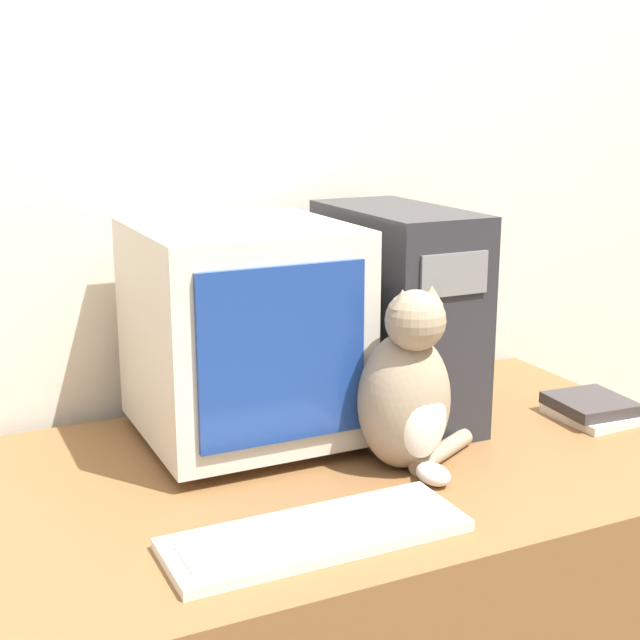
# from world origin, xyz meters

# --- Properties ---
(wall_back) EXTENTS (7.00, 0.05, 2.50)m
(wall_back) POSITION_xyz_m (0.00, 0.89, 1.25)
(wall_back) COLOR beige
(wall_back) RESTS_ON ground_plane
(crt_monitor) EXTENTS (0.39, 0.42, 0.43)m
(crt_monitor) POSITION_xyz_m (-0.11, 0.60, 1.00)
(crt_monitor) COLOR beige
(crt_monitor) RESTS_ON desk
(computer_tower) EXTENTS (0.21, 0.42, 0.45)m
(computer_tower) POSITION_xyz_m (0.23, 0.59, 1.00)
(computer_tower) COLOR #28282D
(computer_tower) RESTS_ON desk
(keyboard) EXTENTS (0.48, 0.16, 0.02)m
(keyboard) POSITION_xyz_m (-0.16, 0.16, 0.79)
(keyboard) COLOR silver
(keyboard) RESTS_ON desk
(cat) EXTENTS (0.27, 0.22, 0.35)m
(cat) POSITION_xyz_m (0.11, 0.34, 0.92)
(cat) COLOR gray
(cat) RESTS_ON desk
(book_stack) EXTENTS (0.16, 0.18, 0.04)m
(book_stack) POSITION_xyz_m (0.60, 0.39, 0.80)
(book_stack) COLOR beige
(book_stack) RESTS_ON desk
(pen) EXTENTS (0.14, 0.02, 0.01)m
(pen) POSITION_xyz_m (-0.22, 0.24, 0.78)
(pen) COLOR maroon
(pen) RESTS_ON desk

